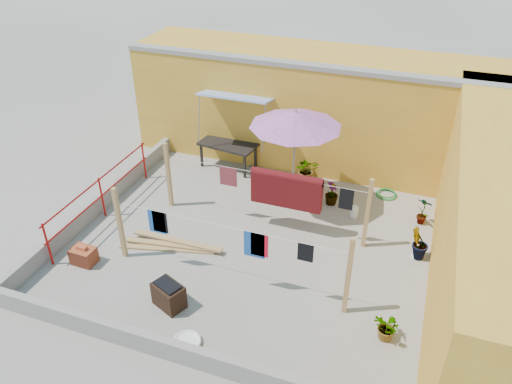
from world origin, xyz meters
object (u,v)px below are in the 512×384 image
at_px(outdoor_table, 228,146).
at_px(water_jug_b, 354,212).
at_px(patio_umbrella, 296,120).
at_px(brick_stack, 84,255).
at_px(brazier, 169,295).
at_px(white_basin, 187,342).
at_px(green_hose, 387,194).
at_px(plant_back_a, 307,170).
at_px(water_jug_a, 417,252).

height_order(outdoor_table, water_jug_b, outdoor_table).
xyz_separation_m(patio_umbrella, brick_stack, (-3.68, -3.79, -2.21)).
height_order(brazier, water_jug_b, brazier).
distance_m(outdoor_table, white_basin, 6.69).
bearing_deg(green_hose, brazier, -122.15).
bearing_deg(plant_back_a, brazier, -102.99).
bearing_deg(brazier, white_basin, -45.21).
relative_size(brazier, water_jug_a, 2.15).
distance_m(outdoor_table, water_jug_b, 4.20).
relative_size(water_jug_a, water_jug_b, 1.07).
height_order(patio_umbrella, brick_stack, patio_umbrella).
distance_m(white_basin, water_jug_b, 5.54).
distance_m(outdoor_table, brazier, 5.75).
height_order(patio_umbrella, water_jug_b, patio_umbrella).
distance_m(water_jug_a, water_jug_b, 1.96).
bearing_deg(patio_umbrella, plant_back_a, 88.77).
xyz_separation_m(patio_umbrella, plant_back_a, (0.03, 1.32, -2.05)).
bearing_deg(outdoor_table, brazier, -79.26).
bearing_deg(outdoor_table, plant_back_a, -0.00).
bearing_deg(plant_back_a, patio_umbrella, -91.23).
bearing_deg(white_basin, outdoor_table, 105.97).
xyz_separation_m(patio_umbrella, water_jug_b, (1.62, 0.03, -2.27)).
xyz_separation_m(white_basin, water_jug_b, (2.13, 5.11, 0.09)).
xyz_separation_m(brazier, green_hose, (3.54, 5.63, -0.24)).
xyz_separation_m(water_jug_b, plant_back_a, (-1.59, 1.29, 0.21)).
height_order(brick_stack, water_jug_b, brick_stack).
bearing_deg(brick_stack, water_jug_a, 21.40).
bearing_deg(brazier, outdoor_table, 100.74).
height_order(brick_stack, plant_back_a, plant_back_a).
height_order(outdoor_table, green_hose, outdoor_table).
distance_m(green_hose, plant_back_a, 2.26).
distance_m(brick_stack, white_basin, 3.42).
bearing_deg(white_basin, green_hose, 66.56).
height_order(outdoor_table, white_basin, outdoor_table).
height_order(patio_umbrella, outdoor_table, patio_umbrella).
height_order(water_jug_b, plant_back_a, plant_back_a).
bearing_deg(plant_back_a, water_jug_a, -36.75).
relative_size(brazier, water_jug_b, 2.29).
height_order(patio_umbrella, water_jug_a, patio_umbrella).
relative_size(patio_umbrella, outdoor_table, 1.54).
bearing_deg(patio_umbrella, brick_stack, -134.11).
relative_size(water_jug_b, plant_back_a, 0.45).
bearing_deg(plant_back_a, water_jug_b, -38.90).
bearing_deg(patio_umbrella, water_jug_a, -18.43).
relative_size(outdoor_table, water_jug_b, 5.40).
bearing_deg(plant_back_a, green_hose, 0.00).
height_order(brazier, green_hose, brazier).
bearing_deg(water_jug_b, white_basin, -112.62).
xyz_separation_m(brazier, plant_back_a, (1.30, 5.63, 0.08)).
xyz_separation_m(outdoor_table, water_jug_b, (3.96, -1.29, -0.56)).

